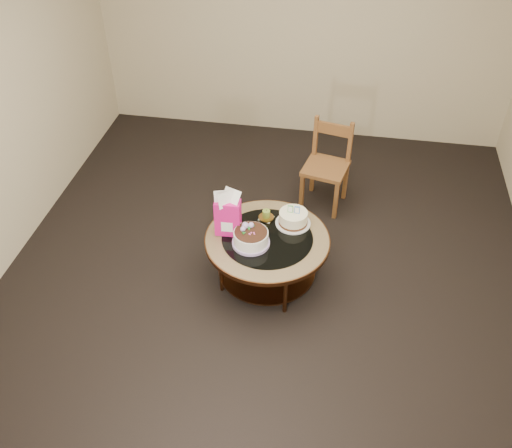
% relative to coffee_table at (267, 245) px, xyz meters
% --- Properties ---
extents(ground, '(5.00, 5.00, 0.00)m').
position_rel_coffee_table_xyz_m(ground, '(-0.00, 0.00, -0.38)').
color(ground, black).
rests_on(ground, ground).
extents(room_walls, '(4.52, 5.02, 2.61)m').
position_rel_coffee_table_xyz_m(room_walls, '(-0.00, 0.00, 1.16)').
color(room_walls, '#BFB090').
rests_on(room_walls, ground).
extents(coffee_table, '(1.02, 1.02, 0.46)m').
position_rel_coffee_table_xyz_m(coffee_table, '(0.00, 0.00, 0.00)').
color(coffee_table, brown).
rests_on(coffee_table, ground).
extents(decorated_cake, '(0.30, 0.30, 0.18)m').
position_rel_coffee_table_xyz_m(decorated_cake, '(-0.12, -0.10, 0.14)').
color(decorated_cake, '#B397D5').
rests_on(decorated_cake, coffee_table).
extents(cream_cake, '(0.29, 0.29, 0.19)m').
position_rel_coffee_table_xyz_m(cream_cake, '(0.18, 0.21, 0.14)').
color(cream_cake, silver).
rests_on(cream_cake, coffee_table).
extents(gift_bag, '(0.21, 0.15, 0.41)m').
position_rel_coffee_table_xyz_m(gift_bag, '(-0.32, 0.01, 0.28)').
color(gift_bag, '#EC1683').
rests_on(gift_bag, coffee_table).
extents(pillar_candle, '(0.13, 0.13, 0.10)m').
position_rel_coffee_table_xyz_m(pillar_candle, '(-0.05, 0.23, 0.11)').
color(pillar_candle, '#CDB354').
rests_on(pillar_candle, coffee_table).
extents(dining_chair, '(0.47, 0.47, 0.86)m').
position_rel_coffee_table_xyz_m(dining_chair, '(0.39, 1.16, 0.06)').
color(dining_chair, brown).
rests_on(dining_chair, ground).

